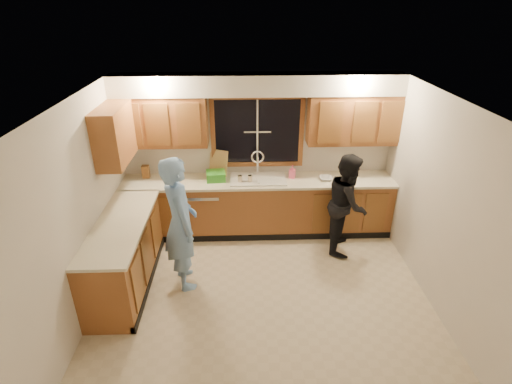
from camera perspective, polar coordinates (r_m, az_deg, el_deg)
The scene contains 26 objects.
floor at distance 5.33m, azimuth 1.03°, elevation -14.56°, with size 4.20×4.20×0.00m, color beige.
ceiling at distance 4.15m, azimuth 1.30°, elevation 12.57°, with size 4.20×4.20×0.00m, color silver.
wall_back at distance 6.34m, azimuth 0.19°, elevation 5.62°, with size 4.20×4.20×0.00m, color beige.
wall_left at distance 4.96m, azimuth -23.87°, elevation -2.92°, with size 3.80×3.80×0.00m, color beige.
wall_right at distance 5.17m, azimuth 25.11°, elevation -2.03°, with size 3.80×3.80×0.00m, color beige.
base_cabinets_back at distance 6.40m, azimuth 0.29°, elevation -2.14°, with size 4.20×0.60×0.88m, color brown.
base_cabinets_left at distance 5.55m, azimuth -18.25°, elevation -8.50°, with size 0.60×1.90×0.88m, color brown.
countertop_back at distance 6.18m, azimuth 0.30°, elevation 1.55°, with size 4.20×0.63×0.04m, color beige.
countertop_left at distance 5.31m, azimuth -18.78°, elevation -4.40°, with size 0.63×1.90×0.04m, color beige.
upper_cabinets_left at distance 6.11m, azimuth -13.42°, elevation 9.80°, with size 1.35×0.33×0.75m, color brown.
upper_cabinets_right at distance 6.22m, azimuth 13.69°, elevation 10.06°, with size 1.35×0.33×0.75m, color brown.
upper_cabinets_return at distance 5.67m, azimuth -19.60°, elevation 7.71°, with size 0.33×0.90×0.75m, color brown.
soffit at distance 5.87m, azimuth 0.27°, elevation 15.12°, with size 4.20×0.35×0.30m, color silver.
window_frame at distance 6.21m, azimuth 0.19°, elevation 8.61°, with size 1.44×0.03×1.14m.
sink at distance 6.21m, azimuth 0.29°, elevation 1.33°, with size 0.86×0.52×0.57m.
dishwasher at distance 6.43m, azimuth -7.31°, elevation -2.53°, with size 0.60×0.56×0.82m, color white.
stove at distance 5.11m, azimuth -19.87°, elevation -12.01°, with size 0.58×0.75×0.90m, color white.
man at distance 5.13m, azimuth -10.75°, elevation -4.47°, with size 0.66×0.43×1.80m, color #7BAAE9.
woman at distance 5.97m, azimuth 12.92°, elevation -1.61°, with size 0.74×0.57×1.52m, color black.
knife_block at distance 6.46m, azimuth -15.47°, elevation 2.83°, with size 0.11×0.09×0.20m, color brown.
cutting_board at distance 6.32m, azimuth -5.38°, elevation 4.18°, with size 0.30×0.02×0.40m, color tan.
dish_crate at distance 6.19m, azimuth -5.76°, elevation 2.31°, with size 0.29×0.27×0.13m, color green.
soap_bottle at distance 6.24m, azimuth 5.21°, elevation 2.92°, with size 0.09×0.09×0.21m, color #FF618B.
bowl at distance 6.27m, azimuth 9.94°, elevation 1.94°, with size 0.20×0.20×0.05m, color silver.
can_left at distance 6.05m, azimuth -2.29°, elevation 1.81°, with size 0.07×0.07×0.12m, color beige.
can_right at distance 6.05m, azimuth -0.85°, elevation 1.84°, with size 0.07×0.07×0.13m, color beige.
Camera 1 is at (-0.24, -4.03, 3.48)m, focal length 28.00 mm.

